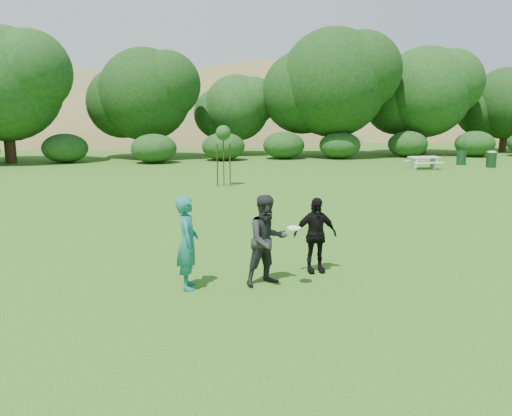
{
  "coord_description": "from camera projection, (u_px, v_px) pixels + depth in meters",
  "views": [
    {
      "loc": [
        -2.0,
        -9.22,
        3.53
      ],
      "look_at": [
        0.0,
        3.0,
        1.1
      ],
      "focal_mm": 35.0,
      "sensor_mm": 36.0,
      "label": 1
    }
  ],
  "objects": [
    {
      "name": "ground",
      "position": [
        280.0,
        291.0,
        9.92
      ],
      "size": [
        120.0,
        120.0,
        0.0
      ],
      "primitive_type": "plane",
      "color": "#19470C",
      "rests_on": "ground"
    },
    {
      "name": "player_teal",
      "position": [
        187.0,
        243.0,
        9.91
      ],
      "size": [
        0.46,
        0.69,
        1.88
      ],
      "primitive_type": "imported",
      "rotation": [
        0.0,
        0.0,
        1.55
      ],
      "color": "#186E67",
      "rests_on": "ground"
    },
    {
      "name": "player_grey",
      "position": [
        267.0,
        240.0,
        10.14
      ],
      "size": [
        1.09,
        0.96,
        1.86
      ],
      "primitive_type": "imported",
      "rotation": [
        0.0,
        0.0,
        0.33
      ],
      "color": "#232325",
      "rests_on": "ground"
    },
    {
      "name": "player_black",
      "position": [
        315.0,
        235.0,
        10.94
      ],
      "size": [
        1.0,
        0.45,
        1.68
      ],
      "primitive_type": "imported",
      "rotation": [
        0.0,
        0.0,
        0.04
      ],
      "color": "black",
      "rests_on": "ground"
    },
    {
      "name": "trash_can_near",
      "position": [
        461.0,
        158.0,
        32.74
      ],
      "size": [
        0.6,
        0.6,
        0.9
      ],
      "primitive_type": "cylinder",
      "color": "#143720",
      "rests_on": "ground"
    },
    {
      "name": "frisbee",
      "position": [
        294.0,
        228.0,
        9.83
      ],
      "size": [
        0.27,
        0.27,
        0.04
      ],
      "color": "white",
      "rests_on": "ground"
    },
    {
      "name": "sapling",
      "position": [
        223.0,
        135.0,
        23.16
      ],
      "size": [
        0.7,
        0.7,
        2.85
      ],
      "color": "#382316",
      "rests_on": "ground"
    },
    {
      "name": "picnic_table",
      "position": [
        424.0,
        161.0,
        30.4
      ],
      "size": [
        1.8,
        1.48,
        0.76
      ],
      "color": "beige",
      "rests_on": "ground"
    },
    {
      "name": "trash_can_lidded",
      "position": [
        491.0,
        159.0,
        31.27
      ],
      "size": [
        0.6,
        0.6,
        1.05
      ],
      "color": "#123319",
      "rests_on": "ground"
    },
    {
      "name": "hillside",
      "position": [
        185.0,
        211.0,
        78.43
      ],
      "size": [
        150.0,
        72.0,
        52.0
      ],
      "color": "olive",
      "rests_on": "ground"
    },
    {
      "name": "tree_row",
      "position": [
        243.0,
        92.0,
        37.27
      ],
      "size": [
        53.92,
        10.38,
        9.62
      ],
      "color": "#3A2616",
      "rests_on": "ground"
    }
  ]
}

